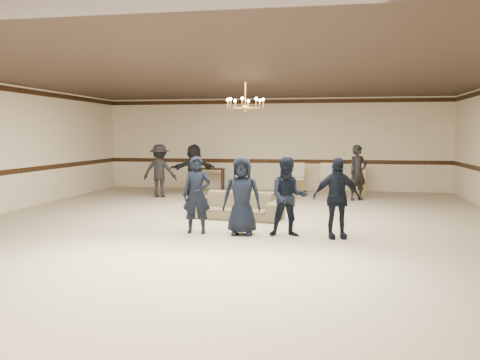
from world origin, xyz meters
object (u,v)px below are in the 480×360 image
at_px(banquet_chair_right, 358,179).
at_px(boy_d, 336,198).
at_px(chandelier, 245,94).
at_px(boy_c, 288,197).
at_px(boy_b, 242,196).
at_px(settee, 237,205).
at_px(adult_left, 160,171).
at_px(adult_mid, 194,170).
at_px(banquet_chair_left, 297,178).
at_px(adult_right, 358,173).
at_px(console_table, 211,179).
at_px(boy_a, 197,195).
at_px(banquet_chair_mid, 327,178).

bearing_deg(banquet_chair_right, boy_d, -96.43).
distance_m(chandelier, boy_c, 3.26).
xyz_separation_m(boy_b, boy_c, (0.90, 0.00, 0.00)).
xyz_separation_m(settee, adult_left, (-3.08, 3.54, 0.51)).
bearing_deg(chandelier, boy_c, -61.09).
bearing_deg(adult_mid, banquet_chair_left, 168.76).
bearing_deg(boy_c, adult_right, 65.51).
xyz_separation_m(settee, adult_right, (2.92, 3.84, 0.51)).
xyz_separation_m(boy_d, console_table, (-4.22, 7.61, -0.37)).
height_order(chandelier, banquet_chair_left, chandelier).
relative_size(boy_b, settee, 0.72).
xyz_separation_m(boy_d, adult_right, (0.68, 5.67, 0.06)).
bearing_deg(adult_left, settee, 129.86).
height_order(chandelier, settee, chandelier).
bearing_deg(adult_right, boy_d, -131.46).
bearing_deg(chandelier, boy_d, -45.96).
bearing_deg(boy_c, chandelier, 109.95).
height_order(boy_c, console_table, boy_c).
bearing_deg(settee, adult_right, 62.16).
xyz_separation_m(settee, adult_mid, (-2.18, 4.24, 0.51)).
height_order(boy_d, settee, boy_d).
bearing_deg(chandelier, boy_b, -82.16).
height_order(boy_b, adult_left, adult_left).
xyz_separation_m(adult_left, adult_mid, (0.90, 0.70, 0.00)).
relative_size(boy_a, boy_d, 1.00).
height_order(chandelier, boy_a, chandelier).
bearing_deg(settee, boy_b, -66.90).
bearing_deg(console_table, boy_a, -79.09).
relative_size(boy_c, banquet_chair_right, 1.57).
relative_size(adult_mid, banquet_chair_mid, 1.69).
distance_m(chandelier, banquet_chair_right, 6.44).
xyz_separation_m(adult_left, banquet_chair_mid, (5.11, 2.04, -0.33)).
height_order(boy_a, banquet_chair_mid, boy_a).
bearing_deg(adult_right, boy_a, -155.43).
relative_size(boy_a, banquet_chair_mid, 1.57).
xyz_separation_m(boy_c, console_table, (-3.32, 7.61, -0.37)).
height_order(boy_d, banquet_chair_left, boy_d).
distance_m(boy_c, banquet_chair_mid, 7.45).
bearing_deg(boy_c, settee, 117.33).
relative_size(chandelier, boy_d, 0.62).
bearing_deg(settee, banquet_chair_left, 88.98).
height_order(chandelier, banquet_chair_right, chandelier).
xyz_separation_m(boy_d, banquet_chair_right, (0.78, 7.41, -0.28)).
bearing_deg(settee, banquet_chair_mid, 79.44).
bearing_deg(boy_b, boy_c, -4.50).
bearing_deg(boy_d, boy_b, 167.03).
height_order(settee, adult_right, adult_right).
distance_m(banquet_chair_left, console_table, 3.01).
xyz_separation_m(chandelier, boy_c, (1.20, -2.17, -2.12)).
distance_m(boy_c, banquet_chair_left, 7.42).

